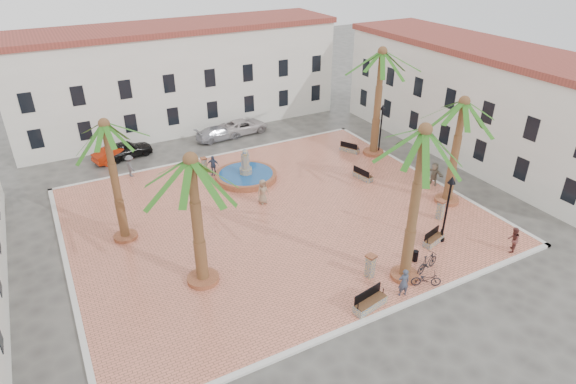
# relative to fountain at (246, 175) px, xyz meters

# --- Properties ---
(ground) EXTENTS (120.00, 120.00, 0.00)m
(ground) POSITION_rel_fountain_xyz_m (-0.46, -5.78, -0.48)
(ground) COLOR #56544F
(ground) RESTS_ON ground
(plaza) EXTENTS (26.00, 22.00, 0.15)m
(plaza) POSITION_rel_fountain_xyz_m (-0.46, -5.78, -0.40)
(plaza) COLOR #E37E62
(plaza) RESTS_ON ground
(kerb_n) EXTENTS (26.30, 0.30, 0.16)m
(kerb_n) POSITION_rel_fountain_xyz_m (-0.46, 5.22, -0.40)
(kerb_n) COLOR silver
(kerb_n) RESTS_ON ground
(kerb_s) EXTENTS (26.30, 0.30, 0.16)m
(kerb_s) POSITION_rel_fountain_xyz_m (-0.46, -16.78, -0.40)
(kerb_s) COLOR silver
(kerb_s) RESTS_ON ground
(kerb_e) EXTENTS (0.30, 22.30, 0.16)m
(kerb_e) POSITION_rel_fountain_xyz_m (12.54, -5.78, -0.40)
(kerb_e) COLOR silver
(kerb_e) RESTS_ON ground
(kerb_w) EXTENTS (0.30, 22.30, 0.16)m
(kerb_w) POSITION_rel_fountain_xyz_m (-13.46, -5.78, -0.40)
(kerb_w) COLOR silver
(kerb_w) RESTS_ON ground
(building_north) EXTENTS (30.40, 7.40, 9.50)m
(building_north) POSITION_rel_fountain_xyz_m (-0.46, 14.21, 4.29)
(building_north) COLOR white
(building_north) RESTS_ON ground
(building_east) EXTENTS (7.40, 26.40, 9.00)m
(building_east) POSITION_rel_fountain_xyz_m (19.54, -3.78, 4.04)
(building_east) COLOR white
(building_east) RESTS_ON ground
(fountain) EXTENTS (4.68, 4.68, 2.42)m
(fountain) POSITION_rel_fountain_xyz_m (0.00, 0.00, 0.00)
(fountain) COLOR #A85A38
(fountain) RESTS_ON plaza
(palm_nw) EXTENTS (4.68, 4.68, 7.80)m
(palm_nw) POSITION_rel_fountain_xyz_m (-9.87, -3.87, 6.35)
(palm_nw) COLOR #A85A38
(palm_nw) RESTS_ON plaza
(palm_sw) EXTENTS (5.62, 5.62, 7.62)m
(palm_sw) POSITION_rel_fountain_xyz_m (-7.04, -10.12, 6.01)
(palm_sw) COLOR #A85A38
(palm_sw) RESTS_ON plaza
(palm_s) EXTENTS (5.01, 5.01, 8.97)m
(palm_s) POSITION_rel_fountain_xyz_m (2.81, -15.06, 7.40)
(palm_s) COLOR #A85A38
(palm_s) RESTS_ON plaza
(palm_e) EXTENTS (5.40, 5.40, 7.64)m
(palm_e) POSITION_rel_fountain_xyz_m (10.97, -9.95, 6.07)
(palm_e) COLOR #A85A38
(palm_e) RESTS_ON plaza
(palm_ne) EXTENTS (5.64, 5.64, 8.97)m
(palm_ne) POSITION_rel_fountain_xyz_m (11.50, -0.81, 7.30)
(palm_ne) COLOR #A85A38
(palm_ne) RESTS_ON plaza
(bench_s) EXTENTS (2.03, 0.94, 1.03)m
(bench_s) POSITION_rel_fountain_xyz_m (-0.37, -16.16, -0.04)
(bench_s) COLOR gray
(bench_s) RESTS_ON plaza
(bench_se) EXTENTS (1.73, 0.94, 0.87)m
(bench_se) POSITION_rel_fountain_xyz_m (6.51, -13.36, -0.08)
(bench_se) COLOR gray
(bench_se) RESTS_ON plaza
(bench_e) EXTENTS (0.81, 1.79, 0.91)m
(bench_e) POSITION_rel_fountain_xyz_m (7.84, -4.28, -0.07)
(bench_e) COLOR gray
(bench_e) RESTS_ON plaza
(bench_ne) EXTENTS (1.25, 1.72, 0.89)m
(bench_ne) POSITION_rel_fountain_xyz_m (9.93, 0.47, -0.08)
(bench_ne) COLOR gray
(bench_ne) RESTS_ON plaza
(lamppost_s) EXTENTS (0.48, 0.48, 4.40)m
(lamppost_s) POSITION_rel_fountain_xyz_m (7.15, -13.38, 2.65)
(lamppost_s) COLOR black
(lamppost_s) RESTS_ON plaza
(lamppost_e) EXTENTS (0.47, 0.47, 4.30)m
(lamppost_e) POSITION_rel_fountain_xyz_m (11.94, -0.97, 2.59)
(lamppost_e) COLOR black
(lamppost_e) RESTS_ON plaza
(bollard_se) EXTENTS (0.61, 0.61, 1.42)m
(bollard_se) POSITION_rel_fountain_xyz_m (1.12, -14.14, 0.41)
(bollard_se) COLOR gray
(bollard_se) RESTS_ON plaza
(bollard_n) EXTENTS (0.47, 0.47, 1.26)m
(bollard_n) POSITION_rel_fountain_xyz_m (-2.44, 2.53, 0.32)
(bollard_n) COLOR gray
(bollard_n) RESTS_ON plaza
(bollard_e) EXTENTS (0.59, 0.59, 1.36)m
(bollard_e) POSITION_rel_fountain_xyz_m (8.87, -11.42, 0.37)
(bollard_e) COLOR gray
(bollard_e) RESTS_ON plaza
(litter_bin) EXTENTS (0.34, 0.34, 0.66)m
(litter_bin) POSITION_rel_fountain_xyz_m (4.32, -14.20, 0.00)
(litter_bin) COLOR black
(litter_bin) RESTS_ON plaza
(cyclist_a) EXTENTS (0.68, 0.54, 1.65)m
(cyclist_a) POSITION_rel_fountain_xyz_m (1.71, -16.18, 0.49)
(cyclist_a) COLOR #3B4153
(cyclist_a) RESTS_ON plaza
(bicycle_a) EXTENTS (1.67, 1.27, 0.84)m
(bicycle_a) POSITION_rel_fountain_xyz_m (3.31, -16.18, 0.09)
(bicycle_a) COLOR black
(bicycle_a) RESTS_ON plaza
(cyclist_b) EXTENTS (0.98, 0.92, 1.61)m
(cyclist_b) POSITION_rel_fountain_xyz_m (9.96, -16.18, 0.47)
(cyclist_b) COLOR brown
(cyclist_b) RESTS_ON plaza
(bicycle_b) EXTENTS (1.92, 0.95, 1.11)m
(bicycle_b) POSITION_rel_fountain_xyz_m (4.27, -15.21, 0.23)
(bicycle_b) COLOR black
(bicycle_b) RESTS_ON plaza
(pedestrian_fountain_a) EXTENTS (0.96, 0.71, 1.79)m
(pedestrian_fountain_a) POSITION_rel_fountain_xyz_m (-0.49, -4.00, 0.57)
(pedestrian_fountain_a) COLOR #8F7359
(pedestrian_fountain_a) RESTS_ON plaza
(pedestrian_fountain_b) EXTENTS (1.00, 0.85, 1.61)m
(pedestrian_fountain_b) POSITION_rel_fountain_xyz_m (-1.96, 1.82, 0.48)
(pedestrian_fountain_b) COLOR #384560
(pedestrian_fountain_b) RESTS_ON plaza
(pedestrian_north) EXTENTS (0.85, 1.22, 1.73)m
(pedestrian_north) POSITION_rel_fountain_xyz_m (-7.65, 4.62, 0.54)
(pedestrian_north) COLOR #54555A
(pedestrian_north) RESTS_ON plaza
(pedestrian_east) EXTENTS (0.96, 1.73, 1.78)m
(pedestrian_east) POSITION_rel_fountain_xyz_m (11.94, -7.52, 0.56)
(pedestrian_east) COLOR gray
(pedestrian_east) RESTS_ON plaza
(car_black) EXTENTS (4.43, 2.33, 1.44)m
(car_black) POSITION_rel_fountain_xyz_m (-7.11, 8.69, 0.24)
(car_black) COLOR black
(car_black) RESTS_ON ground
(car_red) EXTENTS (4.02, 2.33, 1.25)m
(car_red) POSITION_rel_fountain_xyz_m (-8.01, 8.52, 0.15)
(car_red) COLOR #A42107
(car_red) RESTS_ON ground
(car_silver) EXTENTS (4.40, 2.07, 1.24)m
(car_silver) POSITION_rel_fountain_xyz_m (1.18, 8.73, 0.14)
(car_silver) COLOR #B4B4BE
(car_silver) RESTS_ON ground
(car_white) EXTENTS (4.87, 2.52, 1.31)m
(car_white) POSITION_rel_fountain_xyz_m (3.81, 9.21, 0.18)
(car_white) COLOR beige
(car_white) RESTS_ON ground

